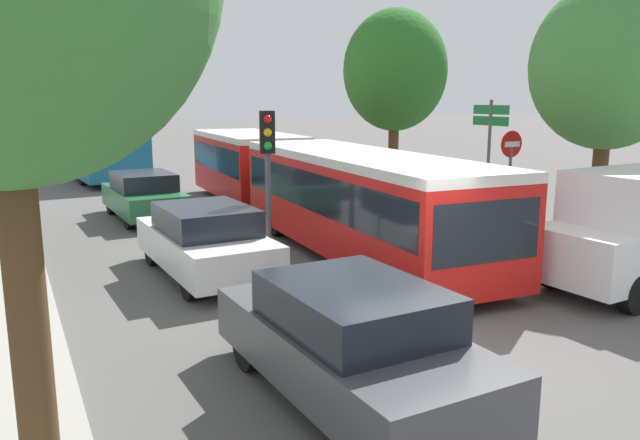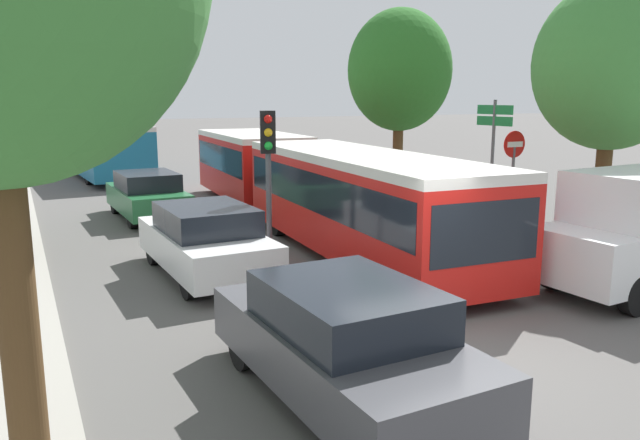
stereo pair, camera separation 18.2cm
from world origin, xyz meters
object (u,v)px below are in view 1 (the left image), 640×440
queued_car_white (205,241)px  queued_car_green (144,195)px  no_entry_sign (510,167)px  queued_car_graphite (350,341)px  direction_sign_post (490,134)px  tree_right_near (609,66)px  traffic_light (268,154)px  articulated_bus (303,179)px  city_bus_rear (92,145)px  tree_right_mid (394,74)px

queued_car_white → queued_car_green: queued_car_white is taller
queued_car_green → no_entry_sign: no_entry_sign is taller
no_entry_sign → queued_car_green: bearing=-129.9°
queued_car_graphite → queued_car_white: 6.07m
no_entry_sign → direction_sign_post: direction_sign_post is taller
tree_right_near → queued_car_white: bearing=169.3°
queued_car_graphite → traffic_light: 6.54m
queued_car_graphite → queued_car_green: size_ratio=1.05×
queued_car_graphite → tree_right_near: size_ratio=0.68×
tree_right_near → queued_car_graphite: bearing=-155.7°
traffic_light → direction_sign_post: bearing=123.9°
articulated_bus → queued_car_graphite: size_ratio=3.75×
direction_sign_post → no_entry_sign: bearing=54.2°
city_bus_rear → queued_car_green: size_ratio=2.78×
city_bus_rear → queued_car_green: bearing=176.0°
city_bus_rear → tree_right_mid: (9.56, -11.34, 3.10)m
tree_right_near → traffic_light: bearing=167.0°
queued_car_white → queued_car_green: (0.12, 6.89, -0.03)m
traffic_light → queued_car_white: bearing=-69.9°
city_bus_rear → no_entry_sign: 20.79m
queued_car_white → tree_right_near: (9.50, -1.79, 3.65)m
city_bus_rear → no_entry_sign: (8.12, -19.13, 0.44)m
city_bus_rear → direction_sign_post: direction_sign_post is taller
queued_car_graphite → direction_sign_post: 13.15m
no_entry_sign → direction_sign_post: 2.98m
articulated_bus → traffic_light: size_ratio=4.84×
city_bus_rear → no_entry_sign: no_entry_sign is taller
city_bus_rear → queued_car_white: size_ratio=2.67×
articulated_bus → tree_right_near: (5.61, -5.29, 3.01)m
queued_car_green → direction_sign_post: (9.68, -4.37, 1.83)m
no_entry_sign → direction_sign_post: bearing=149.2°
queued_car_white → traffic_light: (1.45, 0.07, 1.74)m
queued_car_graphite → articulated_bus: bearing=-24.1°
queued_car_white → articulated_bus: bearing=-50.0°
queued_car_green → city_bus_rear: bearing=-2.3°
articulated_bus → queued_car_green: bearing=-128.9°
articulated_bus → tree_right_mid: bearing=129.5°
articulated_bus → city_bus_rear: 16.09m
tree_right_mid → city_bus_rear: bearing=130.2°
articulated_bus → queued_car_white: (-3.89, -3.50, -0.64)m
queued_car_graphite → no_entry_sign: 10.37m
queued_car_white → no_entry_sign: bearing=-91.8°
traffic_light → tree_right_near: 8.48m
no_entry_sign → tree_right_mid: tree_right_mid is taller
city_bus_rear → tree_right_near: bearing=-159.8°
direction_sign_post → queued_car_graphite: bearing=36.3°
articulated_bus → no_entry_sign: 5.64m
direction_sign_post → city_bus_rear: bearing=-65.0°
tree_right_near → queued_car_green: bearing=137.2°
queued_car_white → no_entry_sign: (8.31, 0.03, 1.12)m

